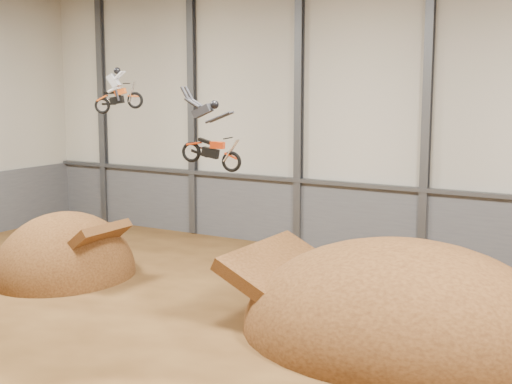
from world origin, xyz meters
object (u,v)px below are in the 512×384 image
Objects in this scene: landing_ramp at (401,334)px; fmx_rider_b at (209,130)px; takeoff_ramp at (65,277)px; fmx_rider_a at (119,87)px.

landing_ramp is 9.72m from fmx_rider_b.
fmx_rider_b is at bearing -9.58° from takeoff_ramp.
takeoff_ramp is 3.19× the size of fmx_rider_a.
takeoff_ramp is 9.01m from fmx_rider_a.
landing_ramp is (15.34, 0.54, 0.00)m from takeoff_ramp.
takeoff_ramp is at bearing 160.95° from fmx_rider_b.
fmx_rider_a is at bearing 2.72° from takeoff_ramp.
landing_ramp is at bearing 2.02° from takeoff_ramp.
fmx_rider_b is (-6.50, -2.03, 6.94)m from landing_ramp.
takeoff_ramp is at bearing -177.98° from landing_ramp.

